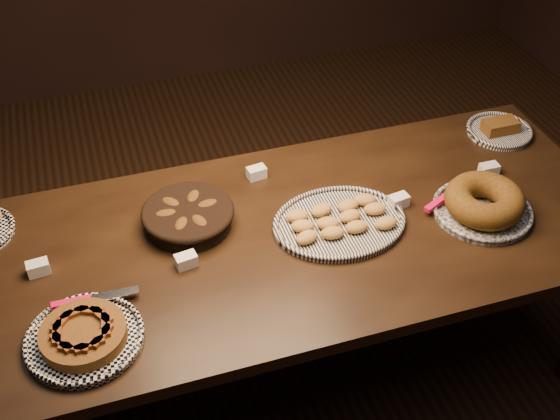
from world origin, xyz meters
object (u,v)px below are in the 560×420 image
object	(u,v)px
apple_tart_plate	(84,336)
bundt_cake_plate	(484,203)
buffet_table	(288,249)
madeleine_platter	(339,221)

from	to	relation	value
apple_tart_plate	bundt_cake_plate	distance (m)	1.42
apple_tart_plate	buffet_table	bearing A→B (deg)	25.72
buffet_table	madeleine_platter	xyz separation A→B (m)	(0.18, -0.01, 0.09)
apple_tart_plate	bundt_cake_plate	world-z (taller)	bundt_cake_plate
madeleine_platter	buffet_table	bearing A→B (deg)	151.74
madeleine_platter	bundt_cake_plate	bearing A→B (deg)	-34.30
apple_tart_plate	madeleine_platter	distance (m)	0.93
madeleine_platter	bundt_cake_plate	distance (m)	0.52
buffet_table	bundt_cake_plate	world-z (taller)	bundt_cake_plate
buffet_table	madeleine_platter	distance (m)	0.21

